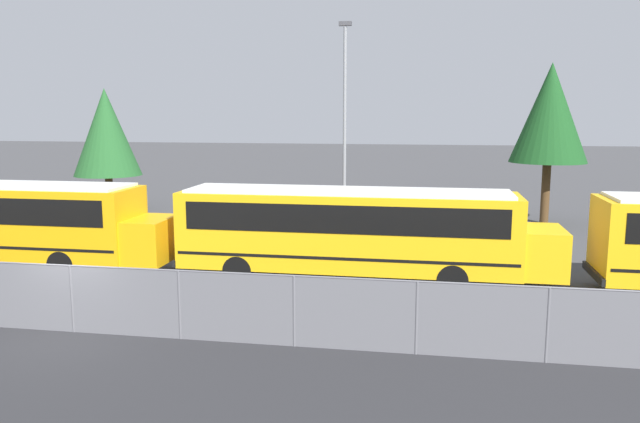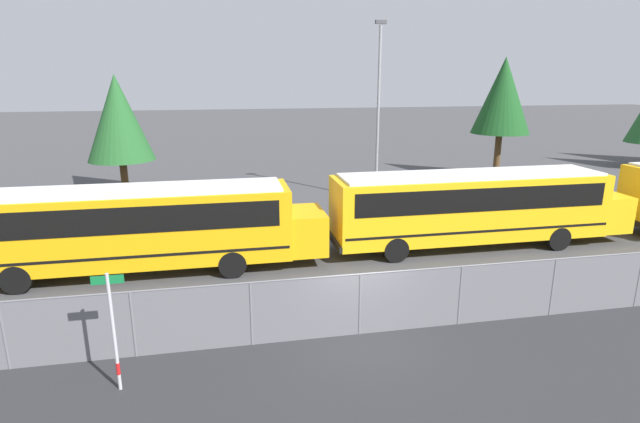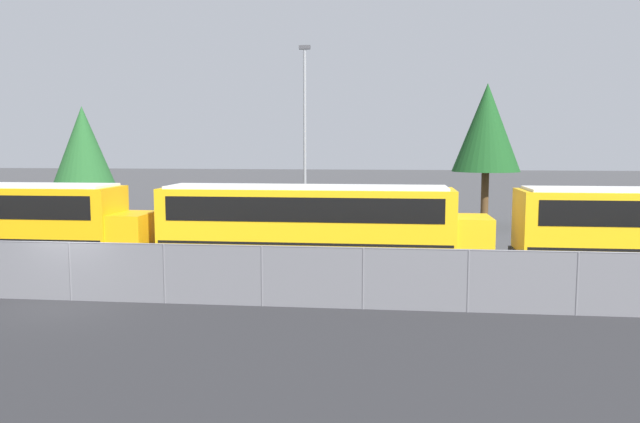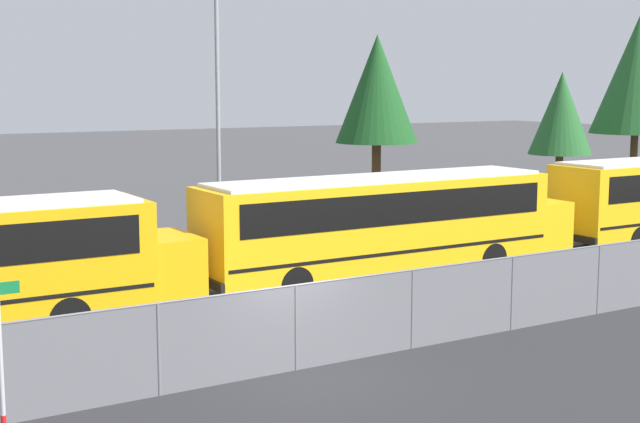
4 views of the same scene
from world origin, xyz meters
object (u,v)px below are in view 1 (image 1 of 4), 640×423
light_pole (345,121)px  school_bus_2 (355,227)px  tree_2 (550,113)px  tree_0 (106,132)px

light_pole → school_bus_2: bearing=-80.0°
tree_2 → school_bus_2: bearing=-123.4°
light_pole → tree_2: (10.11, 4.07, 0.36)m
light_pole → tree_0: size_ratio=1.39×
light_pole → tree_0: 15.54m
tree_2 → tree_0: bearing=179.0°
school_bus_2 → light_pole: (-1.57, 8.91, 3.50)m
school_bus_2 → tree_0: bearing=140.7°
light_pole → tree_0: bearing=163.0°
tree_0 → school_bus_2: bearing=-39.3°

